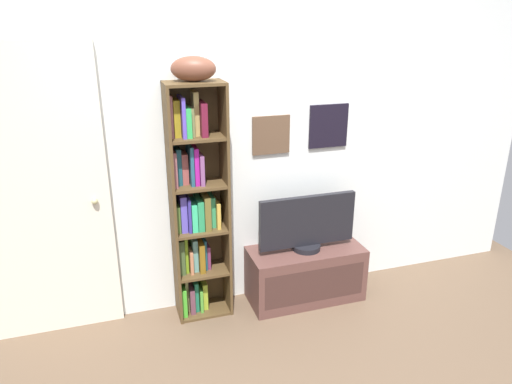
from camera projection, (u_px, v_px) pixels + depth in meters
The scene contains 6 objects.
back_wall at pixel (253, 140), 3.52m from camera, with size 4.80×0.08×2.55m.
bookshelf at pixel (195, 207), 3.41m from camera, with size 0.40×0.26×1.74m.
football at pixel (193, 69), 3.06m from camera, with size 0.29×0.16×0.16m, color brown.
tv_stand at pixel (305, 274), 3.79m from camera, with size 0.90×0.39×0.43m.
television at pixel (307, 224), 3.64m from camera, with size 0.77×0.22×0.44m.
door at pixel (41, 199), 3.14m from camera, with size 0.87×0.09×2.02m.
Camera 1 is at (-1.02, -2.15, 2.15)m, focal length 33.51 mm.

